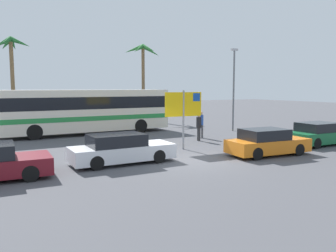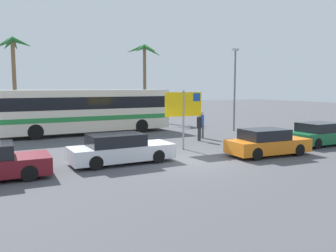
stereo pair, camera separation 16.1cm
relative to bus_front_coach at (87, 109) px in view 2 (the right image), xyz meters
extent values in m
plane|color=#4C4C51|center=(1.63, -11.27, -1.78)|extent=(120.00, 120.00, 0.00)
cube|color=silver|center=(0.00, 0.00, -0.06)|extent=(12.00, 2.65, 2.90)
cube|color=black|center=(0.00, 0.00, 0.49)|extent=(11.52, 2.68, 0.84)
cube|color=#23843D|center=(0.00, 0.00, -0.57)|extent=(11.88, 2.68, 0.32)
cylinder|color=black|center=(3.72, 1.20, -1.28)|extent=(1.00, 0.28, 1.00)
cylinder|color=black|center=(3.72, -1.20, -1.28)|extent=(1.00, 0.28, 1.00)
cylinder|color=black|center=(-3.72, 1.20, -1.28)|extent=(1.00, 0.28, 1.00)
cylinder|color=black|center=(-3.72, -1.20, -1.28)|extent=(1.00, 0.28, 1.00)
cylinder|color=gray|center=(2.84, -8.69, -0.18)|extent=(0.11, 0.11, 3.20)
cube|color=yellow|center=(2.84, -8.69, 0.67)|extent=(2.20, 0.17, 1.30)
cube|color=#1447A8|center=(3.64, -8.73, 1.04)|extent=(0.44, 0.09, 0.44)
cube|color=orange|center=(5.65, -12.16, -1.30)|extent=(4.27, 2.01, 0.64)
cube|color=black|center=(5.40, -12.14, -0.72)|extent=(2.27, 1.71, 0.52)
cylinder|color=black|center=(6.99, -11.51, -1.48)|extent=(0.61, 0.21, 0.60)
cylinder|color=black|center=(6.86, -13.03, -1.48)|extent=(0.61, 0.21, 0.60)
cylinder|color=black|center=(4.43, -11.30, -1.48)|extent=(0.61, 0.21, 0.60)
cylinder|color=black|center=(4.30, -12.82, -1.48)|extent=(0.61, 0.21, 0.60)
cylinder|color=black|center=(-5.29, -9.89, -1.48)|extent=(0.61, 0.19, 0.60)
cylinder|color=black|center=(-5.38, -11.63, -1.48)|extent=(0.61, 0.19, 0.60)
cube|color=silver|center=(-1.36, -10.35, -1.30)|extent=(4.59, 1.74, 0.64)
cube|color=black|center=(-1.63, -10.35, -0.72)|extent=(2.39, 1.58, 0.52)
cylinder|color=black|center=(0.07, -9.59, -1.48)|extent=(0.60, 0.17, 0.60)
cylinder|color=black|center=(0.06, -11.14, -1.48)|extent=(0.60, 0.17, 0.60)
cylinder|color=black|center=(-2.77, -9.56, -1.48)|extent=(0.60, 0.17, 0.60)
cylinder|color=black|center=(-2.78, -11.12, -1.48)|extent=(0.60, 0.17, 0.60)
cube|color=#196638|center=(10.63, -11.38, -1.30)|extent=(4.25, 1.86, 0.64)
cube|color=black|center=(10.37, -11.37, -0.72)|extent=(2.22, 1.67, 0.52)
cylinder|color=black|center=(11.95, -10.60, -1.48)|extent=(0.60, 0.17, 0.60)
cylinder|color=black|center=(9.34, -10.54, -1.48)|extent=(0.60, 0.17, 0.60)
cylinder|color=black|center=(9.30, -12.16, -1.48)|extent=(0.60, 0.17, 0.60)
cylinder|color=#2D2D33|center=(5.22, -6.75, -1.37)|extent=(0.13, 0.13, 0.84)
cylinder|color=#2D2D33|center=(5.25, -6.58, -1.37)|extent=(0.13, 0.13, 0.84)
cylinder|color=black|center=(5.24, -6.66, -0.62)|extent=(0.32, 0.32, 0.66)
sphere|color=tan|center=(5.24, -6.66, -0.17)|extent=(0.23, 0.23, 0.23)
cylinder|color=#4C4C51|center=(6.18, -5.68, -1.36)|extent=(0.13, 0.13, 0.86)
cylinder|color=#4C4C51|center=(6.01, -5.62, -1.36)|extent=(0.13, 0.13, 0.86)
cylinder|color=#2851B2|center=(6.10, -5.65, -0.59)|extent=(0.32, 0.32, 0.68)
sphere|color=tan|center=(6.10, -5.65, -0.13)|extent=(0.23, 0.23, 0.23)
cylinder|color=slate|center=(10.40, -3.75, 1.26)|extent=(0.14, 0.14, 6.08)
cube|color=#B2B2B7|center=(10.40, -3.75, 4.40)|extent=(0.56, 0.20, 0.16)
cylinder|color=brown|center=(-4.08, 7.30, 1.78)|extent=(0.32, 0.32, 7.13)
cone|color=#23662D|center=(-3.34, 7.24, 5.27)|extent=(1.68, 0.58, 0.98)
cone|color=#23662D|center=(-3.84, 7.97, 5.18)|extent=(0.96, 1.67, 1.12)
cone|color=#23662D|center=(-4.38, 7.93, 5.16)|extent=(1.08, 1.64, 1.16)
cone|color=#23662D|center=(-4.77, 7.40, 5.16)|extent=(1.65, 0.66, 1.17)
cone|color=#23662D|center=(-4.49, 6.68, 5.25)|extent=(1.27, 1.61, 1.00)
cone|color=#23662D|center=(-3.65, 6.67, 5.33)|extent=(1.29, 1.61, 0.86)
cylinder|color=brown|center=(8.04, 7.45, 1.83)|extent=(0.32, 0.32, 7.24)
cone|color=#2D7533|center=(8.88, 7.34, 5.20)|extent=(1.95, 0.67, 1.30)
cone|color=#2D7533|center=(8.38, 8.22, 5.19)|extent=(1.18, 1.92, 1.31)
cone|color=#2D7533|center=(7.28, 7.96, 5.34)|extent=(1.88, 1.48, 1.03)
cone|color=#2D7533|center=(7.33, 6.89, 5.30)|extent=(1.81, 1.55, 1.12)
cone|color=#2D7533|center=(8.20, 6.55, 5.34)|extent=(0.79, 2.02, 1.04)
camera|label=1|loc=(-7.00, -24.61, 1.59)|focal=37.15mm
camera|label=2|loc=(-6.86, -24.68, 1.59)|focal=37.15mm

